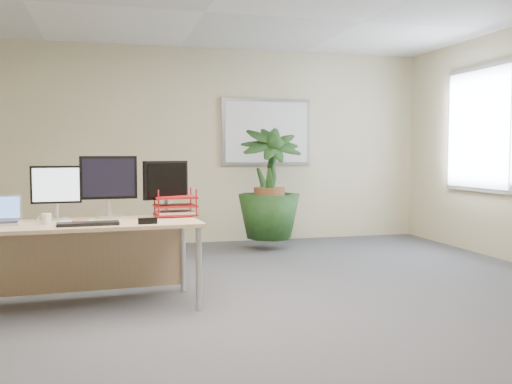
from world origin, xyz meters
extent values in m
plane|color=#404045|center=(0.00, 0.00, 0.00)|extent=(8.00, 8.00, 0.00)
cube|color=beige|center=(0.00, 4.00, 1.35)|extent=(7.00, 0.04, 2.70)
cube|color=#ADADB2|center=(1.20, 3.97, 1.55)|extent=(1.30, 0.03, 0.95)
cube|color=white|center=(1.20, 3.95, 1.55)|extent=(1.20, 0.01, 0.85)
cube|color=#ADADB2|center=(3.47, 2.30, 1.55)|extent=(0.03, 1.30, 1.55)
cube|color=white|center=(3.45, 2.30, 1.55)|extent=(0.01, 1.20, 1.45)
cube|color=tan|center=(-1.19, 0.85, 0.69)|extent=(1.87, 0.88, 0.03)
cube|color=tan|center=(-1.21, 1.21, 0.34)|extent=(1.73, 0.13, 0.55)
cylinder|color=silver|center=(-0.30, 0.57, 0.34)|extent=(0.05, 0.05, 0.67)
cylinder|color=silver|center=(-0.34, 1.24, 0.34)|extent=(0.05, 0.05, 0.67)
imported|color=#183814|center=(1.02, 3.18, 0.75)|extent=(0.85, 0.85, 1.50)
cylinder|color=silver|center=(-1.41, 1.09, 0.71)|extent=(0.18, 0.18, 0.02)
cylinder|color=silver|center=(-1.41, 1.09, 0.78)|extent=(0.04, 0.04, 0.11)
cube|color=black|center=(-1.41, 1.09, 1.00)|extent=(0.40, 0.06, 0.31)
cube|color=white|center=(-1.41, 1.07, 1.00)|extent=(0.37, 0.03, 0.27)
cylinder|color=silver|center=(-0.99, 1.13, 0.71)|extent=(0.22, 0.22, 0.02)
cylinder|color=silver|center=(-0.99, 1.13, 0.79)|extent=(0.04, 0.04, 0.13)
cube|color=black|center=(-0.99, 1.13, 1.05)|extent=(0.48, 0.07, 0.37)
cube|color=black|center=(-0.99, 1.10, 1.05)|extent=(0.43, 0.03, 0.32)
cylinder|color=silver|center=(-0.50, 1.15, 0.71)|extent=(0.20, 0.20, 0.02)
cylinder|color=silver|center=(-0.50, 1.15, 0.78)|extent=(0.04, 0.04, 0.12)
cube|color=black|center=(-0.50, 1.15, 1.02)|extent=(0.41, 0.23, 0.34)
cube|color=black|center=(-0.49, 1.12, 1.02)|extent=(0.36, 0.18, 0.30)
cube|color=silver|center=(-1.82, 1.00, 0.82)|extent=(0.32, 0.07, 0.21)
cube|color=#6094F7|center=(-1.82, 0.99, 0.82)|extent=(0.28, 0.06, 0.17)
cube|color=black|center=(-1.15, 0.65, 0.72)|extent=(0.47, 0.18, 0.03)
cylinder|color=white|center=(-1.46, 0.82, 0.74)|extent=(0.07, 0.07, 0.08)
torus|color=white|center=(-1.51, 0.82, 0.74)|extent=(0.06, 0.01, 0.06)
cube|color=white|center=(-1.24, 0.81, 0.71)|extent=(0.27, 0.20, 0.01)
cylinder|color=#DF5818|center=(-1.21, 0.86, 0.72)|extent=(0.13, 0.04, 0.01)
cylinder|color=#FFFC1A|center=(-1.00, 0.83, 0.71)|extent=(0.12, 0.02, 0.02)
cube|color=maroon|center=(-0.43, 1.11, 0.72)|extent=(0.37, 0.29, 0.02)
cube|color=maroon|center=(-0.43, 1.11, 0.80)|extent=(0.37, 0.29, 0.02)
cube|color=maroon|center=(-0.43, 1.11, 0.87)|extent=(0.37, 0.29, 0.02)
cube|color=white|center=(-0.43, 1.11, 0.74)|extent=(0.34, 0.26, 0.02)
cube|color=black|center=(-0.70, 0.61, 0.73)|extent=(0.15, 0.05, 0.05)
camera|label=1|loc=(-0.99, -3.88, 1.26)|focal=40.00mm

